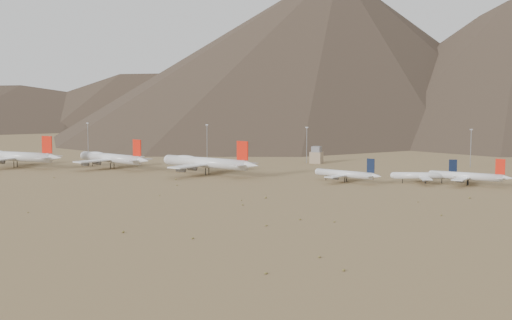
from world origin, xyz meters
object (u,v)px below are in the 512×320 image
at_px(widebody_west, 14,156).
at_px(control_tower, 316,156).
at_px(narrowbody_b, 426,176).
at_px(widebody_centre, 111,158).
at_px(widebody_east, 206,162).
at_px(narrowbody_a, 346,174).

distance_m(widebody_west, control_tower, 205.92).
distance_m(widebody_west, narrowbody_b, 268.45).
bearing_deg(widebody_west, widebody_centre, 17.55).
height_order(widebody_east, narrowbody_b, widebody_east).
distance_m(widebody_west, narrowbody_a, 225.60).
relative_size(widebody_east, control_tower, 5.99).
xyz_separation_m(widebody_west, narrowbody_a, (225.45, 7.64, -2.86)).
bearing_deg(narrowbody_a, narrowbody_b, 32.67).
relative_size(widebody_centre, narrowbody_a, 1.57).
xyz_separation_m(widebody_west, narrowbody_b, (267.74, 19.27, -3.13)).
relative_size(narrowbody_a, narrowbody_b, 1.07).
xyz_separation_m(narrowbody_a, narrowbody_b, (42.28, 11.62, -0.27)).
xyz_separation_m(widebody_centre, control_tower, (115.52, 82.56, -1.68)).
distance_m(narrowbody_a, control_tower, 103.58).
distance_m(widebody_west, widebody_centre, 66.65).
bearing_deg(control_tower, narrowbody_a, -63.78).
height_order(widebody_west, narrowbody_a, widebody_west).
distance_m(widebody_centre, control_tower, 142.00).
xyz_separation_m(widebody_west, widebody_east, (136.65, 10.93, 0.00)).
bearing_deg(widebody_east, widebody_centre, -171.73).
bearing_deg(narrowbody_a, widebody_west, -160.76).
distance_m(widebody_east, narrowbody_a, 88.91).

